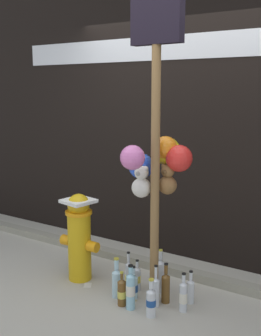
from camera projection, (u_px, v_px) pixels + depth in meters
ground_plane at (115, 304)px, 3.49m from camera, size 14.00×14.00×0.00m
building_wall at (188, 77)px, 4.25m from camera, size 10.00×0.21×3.83m
curb_strip at (160, 266)px, 4.15m from camera, size 8.00×0.12×0.08m
memorial_post at (157, 142)px, 3.36m from camera, size 0.54×0.60×2.48m
fire_hydrant at (79, 235)px, 3.89m from camera, size 0.41×0.31×0.84m
bottle_0 at (151, 301)px, 3.29m from camera, size 0.08×0.08×0.32m
bottle_1 at (137, 278)px, 3.73m from camera, size 0.06×0.06×0.29m
bottle_2 at (134, 286)px, 3.58m from camera, size 0.08×0.08×0.29m
bottle_3 at (117, 281)px, 3.60m from camera, size 0.08×0.08×0.36m
bottle_4 at (160, 275)px, 3.68m from camera, size 0.08×0.08×0.40m
bottle_5 at (183, 296)px, 3.36m from camera, size 0.07×0.07×0.33m
bottle_6 at (131, 290)px, 3.39m from camera, size 0.08×0.08×0.38m
bottle_7 at (190, 290)px, 3.50m from camera, size 0.06×0.06×0.29m
bottle_8 at (128, 274)px, 3.77m from camera, size 0.06×0.06×0.34m
bottle_9 at (122, 292)px, 3.46m from camera, size 0.07×0.07×0.30m
bottle_10 at (166, 287)px, 3.50m from camera, size 0.07×0.07×0.35m
bottle_11 at (156, 291)px, 3.44m from camera, size 0.06×0.06×0.36m
litter_0 at (130, 301)px, 3.54m from camera, size 0.10×0.11×0.01m
litter_1 at (88, 285)px, 3.83m from camera, size 0.11×0.12×0.01m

